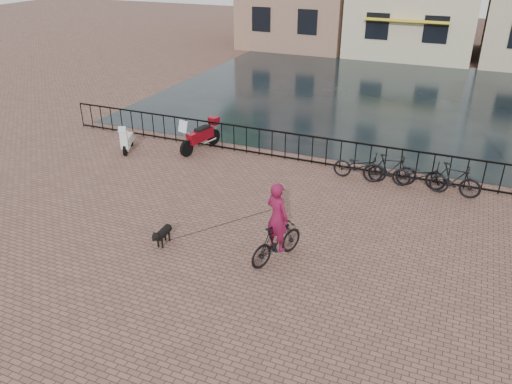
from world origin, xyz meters
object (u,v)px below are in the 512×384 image
at_px(dog, 163,235).
at_px(cyclist, 277,227).
at_px(scooter, 127,136).
at_px(motorcycle, 200,132).

bearing_deg(dog, cyclist, 6.45).
height_order(dog, scooter, scooter).
distance_m(cyclist, dog, 3.02).
relative_size(cyclist, dog, 2.97).
relative_size(cyclist, scooter, 1.88).
relative_size(dog, motorcycle, 0.40).
xyz_separation_m(cyclist, scooter, (-7.61, 4.52, -0.34)).
height_order(cyclist, scooter, cyclist).
bearing_deg(scooter, dog, -70.06).
height_order(dog, motorcycle, motorcycle).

